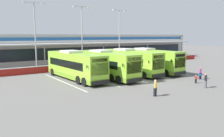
% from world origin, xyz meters
% --- Properties ---
extents(ground_plane, '(200.00, 200.00, 0.00)m').
position_xyz_m(ground_plane, '(0.00, 0.00, 0.00)').
color(ground_plane, '#605E5B').
extents(terminal_building, '(70.00, 13.00, 6.00)m').
position_xyz_m(terminal_building, '(-0.00, 26.91, 3.01)').
color(terminal_building, silver).
rests_on(terminal_building, ground).
extents(red_barrier_wall, '(60.00, 0.40, 1.10)m').
position_xyz_m(red_barrier_wall, '(0.00, 14.50, 0.56)').
color(red_barrier_wall, maroon).
rests_on(red_barrier_wall, ground).
extents(coach_bus_leftmost, '(3.28, 12.24, 3.78)m').
position_xyz_m(coach_bus_leftmost, '(-6.36, 6.77, 1.79)').
color(coach_bus_leftmost, '#8CC633').
rests_on(coach_bus_leftmost, ground).
extents(coach_bus_left_centre, '(3.28, 12.24, 3.78)m').
position_xyz_m(coach_bus_left_centre, '(-2.33, 5.59, 1.79)').
color(coach_bus_left_centre, '#8CC633').
rests_on(coach_bus_left_centre, ground).
extents(coach_bus_centre, '(3.28, 12.24, 3.78)m').
position_xyz_m(coach_bus_centre, '(2.32, 6.20, 1.79)').
color(coach_bus_centre, '#8CC633').
rests_on(coach_bus_centre, ground).
extents(coach_bus_right_centre, '(3.28, 12.24, 3.78)m').
position_xyz_m(coach_bus_right_centre, '(6.11, 5.79, 1.79)').
color(coach_bus_right_centre, '#8CC633').
rests_on(coach_bus_right_centre, ground).
extents(bay_stripe_far_west, '(0.14, 13.00, 0.01)m').
position_xyz_m(bay_stripe_far_west, '(-8.40, 6.00, 0.00)').
color(bay_stripe_far_west, silver).
rests_on(bay_stripe_far_west, ground).
extents(bay_stripe_west, '(0.14, 13.00, 0.01)m').
position_xyz_m(bay_stripe_west, '(-4.20, 6.00, 0.00)').
color(bay_stripe_west, silver).
rests_on(bay_stripe_west, ground).
extents(bay_stripe_mid_west, '(0.14, 13.00, 0.01)m').
position_xyz_m(bay_stripe_mid_west, '(0.00, 6.00, 0.00)').
color(bay_stripe_mid_west, silver).
rests_on(bay_stripe_mid_west, ground).
extents(bay_stripe_centre, '(0.14, 13.00, 0.01)m').
position_xyz_m(bay_stripe_centre, '(4.20, 6.00, 0.00)').
color(bay_stripe_centre, silver).
rests_on(bay_stripe_centre, ground).
extents(bay_stripe_mid_east, '(0.14, 13.00, 0.01)m').
position_xyz_m(bay_stripe_mid_east, '(8.40, 6.00, 0.00)').
color(bay_stripe_mid_east, silver).
rests_on(bay_stripe_mid_east, ground).
extents(pedestrian_with_handbag, '(0.64, 0.44, 1.62)m').
position_xyz_m(pedestrian_with_handbag, '(7.29, -2.84, 0.86)').
color(pedestrian_with_handbag, black).
rests_on(pedestrian_with_handbag, ground).
extents(pedestrian_in_dark_coat, '(0.46, 0.43, 1.62)m').
position_xyz_m(pedestrian_in_dark_coat, '(3.33, -6.22, 0.87)').
color(pedestrian_in_dark_coat, slate).
rests_on(pedestrian_in_dark_coat, ground).
extents(pedestrian_child, '(0.31, 0.26, 1.00)m').
position_xyz_m(pedestrian_child, '(4.65, -4.06, 0.54)').
color(pedestrian_child, black).
rests_on(pedestrian_child, ground).
extents(pedestrian_near_bin, '(0.46, 0.43, 1.62)m').
position_xyz_m(pedestrian_near_bin, '(-3.84, -5.58, 0.87)').
color(pedestrian_near_bin, black).
rests_on(pedestrian_near_bin, ground).
extents(lamp_post_west, '(3.24, 0.28, 11.00)m').
position_xyz_m(lamp_post_west, '(-8.63, 16.04, 6.29)').
color(lamp_post_west, '#9E9EA3').
rests_on(lamp_post_west, ground).
extents(lamp_post_centre, '(3.24, 0.28, 11.00)m').
position_xyz_m(lamp_post_centre, '(-0.32, 16.19, 6.29)').
color(lamp_post_centre, '#9E9EA3').
rests_on(lamp_post_centre, ground).
extents(lamp_post_east, '(3.24, 0.28, 11.00)m').
position_xyz_m(lamp_post_east, '(8.49, 16.89, 6.29)').
color(lamp_post_east, '#9E9EA3').
rests_on(lamp_post_east, ground).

